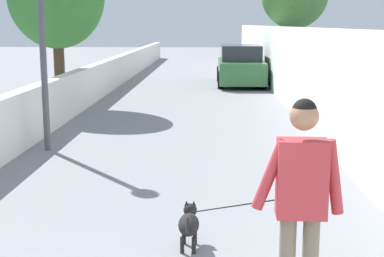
% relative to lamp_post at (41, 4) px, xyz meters
% --- Properties ---
extents(ground_plane, '(80.00, 80.00, 0.00)m').
position_rel_lamp_post_xyz_m(ground_plane, '(6.41, -2.43, -2.71)').
color(ground_plane, gray).
extents(wall_left, '(48.00, 0.30, 1.10)m').
position_rel_lamp_post_xyz_m(wall_left, '(4.41, 0.55, -2.16)').
color(wall_left, silver).
rests_on(wall_left, ground).
extents(fence_right, '(48.00, 0.30, 2.26)m').
position_rel_lamp_post_xyz_m(fence_right, '(4.41, -5.41, -1.58)').
color(fence_right, white).
rests_on(fence_right, ground).
extents(lamp_post, '(0.36, 0.36, 3.91)m').
position_rel_lamp_post_xyz_m(lamp_post, '(0.00, 0.00, 0.00)').
color(lamp_post, '#4C4C51').
rests_on(lamp_post, ground).
extents(person_skateboarder, '(0.23, 0.71, 1.72)m').
position_rel_lamp_post_xyz_m(person_skateboarder, '(-5.97, -3.77, -1.62)').
color(person_skateboarder, '#726651').
rests_on(person_skateboarder, skateboard).
extents(dog, '(1.76, 1.04, 1.06)m').
position_rel_lamp_post_xyz_m(dog, '(-4.51, -2.85, -2.44)').
color(dog, black).
rests_on(dog, ground).
extents(car_near, '(4.16, 1.80, 1.54)m').
position_rel_lamp_post_xyz_m(car_near, '(11.40, -4.26, -2.00)').
color(car_near, '#336B38').
rests_on(car_near, ground).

